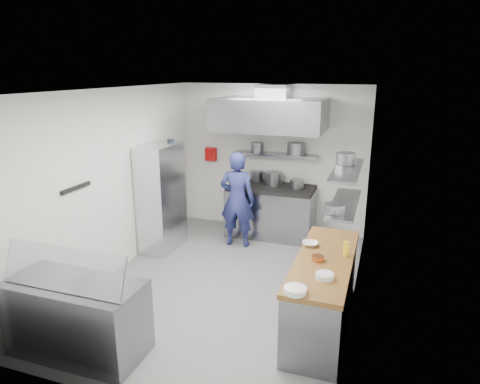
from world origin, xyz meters
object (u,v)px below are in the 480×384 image
at_px(gas_range, 271,212).
at_px(display_case, 77,317).
at_px(wire_rack, 162,198).
at_px(chef, 237,200).

distance_m(gas_range, display_case, 4.25).
relative_size(gas_range, wire_rack, 0.86).
distance_m(chef, display_case, 3.52).
distance_m(gas_range, chef, 0.89).
relative_size(chef, display_case, 1.14).
bearing_deg(chef, gas_range, -128.04).
height_order(gas_range, display_case, gas_range).
xyz_separation_m(chef, wire_rack, (-1.19, -0.55, 0.07)).
distance_m(chef, wire_rack, 1.31).
bearing_deg(gas_range, wire_rack, -143.34).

